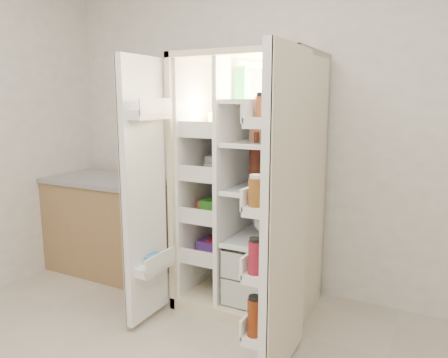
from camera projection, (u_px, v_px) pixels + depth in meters
The scene contains 5 objects.
wall_back at pixel (287, 119), 3.22m from camera, with size 4.00×0.02×2.70m, color white.
refrigerator at pixel (254, 204), 3.08m from camera, with size 0.92×0.70×1.80m.
freezer_door at pixel (144, 193), 2.76m from camera, with size 0.15×0.40×1.72m.
fridge_door at pixel (282, 219), 2.24m from camera, with size 0.17×0.58×1.72m.
kitchen_counter at pixel (106, 223), 3.75m from camera, with size 1.14×0.61×0.83m.
Camera 1 is at (1.08, -1.10, 1.48)m, focal length 34.00 mm.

